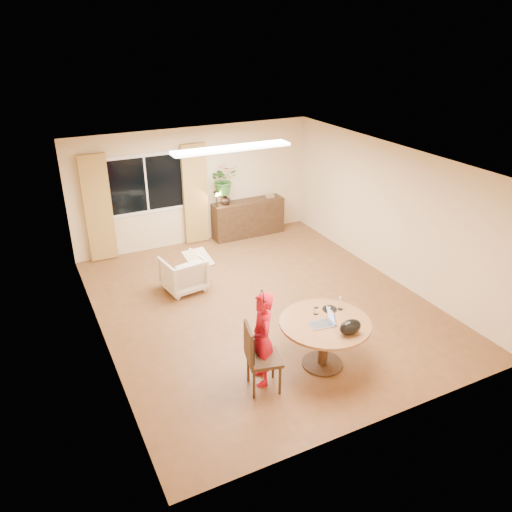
{
  "coord_description": "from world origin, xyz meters",
  "views": [
    {
      "loc": [
        -3.54,
        -6.89,
        4.59
      ],
      "look_at": [
        -0.22,
        -0.2,
        1.08
      ],
      "focal_mm": 35.0,
      "sensor_mm": 36.0,
      "label": 1
    }
  ],
  "objects_px": {
    "armchair": "(183,274)",
    "sideboard": "(248,218)",
    "dining_chair": "(264,357)",
    "child": "(262,339)",
    "dining_table": "(324,331)"
  },
  "relations": [
    {
      "from": "dining_chair",
      "to": "armchair",
      "type": "xyz_separation_m",
      "value": [
        -0.07,
        3.17,
        -0.17
      ]
    },
    {
      "from": "dining_table",
      "to": "child",
      "type": "distance_m",
      "value": 0.98
    },
    {
      "from": "sideboard",
      "to": "dining_table",
      "type": "bearing_deg",
      "value": -103.21
    },
    {
      "from": "dining_chair",
      "to": "sideboard",
      "type": "height_order",
      "value": "dining_chair"
    },
    {
      "from": "armchair",
      "to": "sideboard",
      "type": "bearing_deg",
      "value": -148.05
    },
    {
      "from": "armchair",
      "to": "sideboard",
      "type": "xyz_separation_m",
      "value": [
        2.24,
        1.87,
        0.09
      ]
    },
    {
      "from": "child",
      "to": "dining_table",
      "type": "bearing_deg",
      "value": 99.99
    },
    {
      "from": "dining_table",
      "to": "dining_chair",
      "type": "height_order",
      "value": "dining_chair"
    },
    {
      "from": "armchair",
      "to": "sideboard",
      "type": "distance_m",
      "value": 2.92
    },
    {
      "from": "dining_chair",
      "to": "child",
      "type": "height_order",
      "value": "child"
    },
    {
      "from": "dining_chair",
      "to": "child",
      "type": "bearing_deg",
      "value": 86.42
    },
    {
      "from": "dining_table",
      "to": "dining_chair",
      "type": "relative_size",
      "value": 1.29
    },
    {
      "from": "dining_table",
      "to": "sideboard",
      "type": "xyz_separation_m",
      "value": [
        1.16,
        4.96,
        -0.16
      ]
    },
    {
      "from": "child",
      "to": "sideboard",
      "type": "distance_m",
      "value": 5.34
    },
    {
      "from": "sideboard",
      "to": "armchair",
      "type": "bearing_deg",
      "value": -140.24
    }
  ]
}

